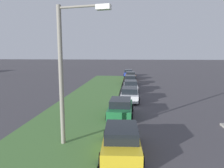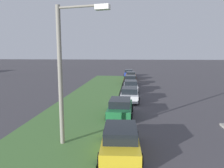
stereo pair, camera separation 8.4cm
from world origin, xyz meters
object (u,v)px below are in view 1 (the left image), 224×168
parked_car_yellow (121,140)px  parked_car_blue (128,73)px  streetlight (67,66)px  parked_car_white (130,94)px  parked_car_orange (130,76)px  parked_car_black (130,80)px  parked_car_silver (131,86)px  parked_car_green (121,108)px

parked_car_yellow → parked_car_blue: size_ratio=1.01×
streetlight → parked_car_white: bearing=-16.2°
parked_car_white → parked_car_orange: (18.36, 0.00, 0.00)m
parked_car_white → parked_car_blue: same height
parked_car_black → parked_car_blue: same height
parked_car_white → parked_car_blue: (23.72, 0.45, 0.00)m
parked_car_orange → streetlight: size_ratio=0.58×
parked_car_silver → parked_car_black: bearing=-0.6°
parked_car_yellow → parked_car_blue: 35.48m
parked_car_silver → parked_car_white: bearing=178.0°
parked_car_blue → parked_car_white: bearing=-177.3°
parked_car_black → streetlight: size_ratio=0.58×
parked_car_white → parked_car_blue: bearing=2.1°
parked_car_green → parked_car_white: 5.55m
parked_car_blue → parked_car_black: bearing=-176.3°
parked_car_green → parked_car_black: same height
parked_car_yellow → parked_car_black: (23.69, -0.32, 0.00)m
parked_car_white → parked_car_orange: same height
parked_car_silver → parked_car_blue: same height
streetlight → parked_car_yellow: bearing=-101.3°
parked_car_black → streetlight: 23.62m
parked_car_silver → parked_car_black: 6.20m
parked_car_green → parked_car_blue: 29.22m
parked_car_silver → parked_car_orange: same height
parked_car_white → parked_car_silver: bearing=0.4°
parked_car_green → parked_car_silver: size_ratio=1.00×
parked_car_green → parked_car_orange: bearing=-0.6°
parked_car_yellow → parked_car_blue: same height
parked_car_black → parked_car_orange: bearing=-2.4°
parked_car_green → parked_car_orange: (23.86, -0.70, 0.00)m
parked_car_silver → parked_car_blue: size_ratio=1.00×
parked_car_white → parked_car_blue: 23.72m
parked_car_green → parked_car_white: bearing=-6.2°
parked_car_green → parked_car_silver: (11.23, -0.76, 0.00)m
parked_car_white → streetlight: streetlight is taller
parked_car_yellow → parked_car_black: same height
parked_car_white → parked_car_green: bearing=173.8°
parked_car_silver → streetlight: streetlight is taller
parked_car_white → parked_car_black: 11.93m
parked_car_blue → streetlight: bearing=177.0°
parked_car_silver → parked_car_yellow: bearing=177.3°
parked_car_blue → parked_car_yellow: bearing=-178.3°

